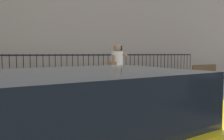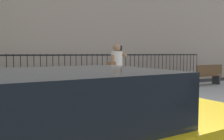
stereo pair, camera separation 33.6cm
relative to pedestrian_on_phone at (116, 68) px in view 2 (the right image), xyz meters
The scene contains 5 objects.
ground_plane 2.81m from the pedestrian_on_phone, 55.00° to the right, with size 60.00×60.00×0.00m, color black.
sidewalk 1.83m from the pedestrian_on_phone, ahead, with size 28.00×4.40×0.15m, color gray.
iron_fence 4.09m from the pedestrian_on_phone, 69.03° to the left, with size 12.03×0.04×1.60m.
pedestrian_on_phone is the anchor object (origin of this frame).
street_bench 5.78m from the pedestrian_on_phone, 14.36° to the left, with size 1.60×0.45×0.95m.
Camera 2 is at (-4.78, -4.01, 1.62)m, focal length 37.64 mm.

